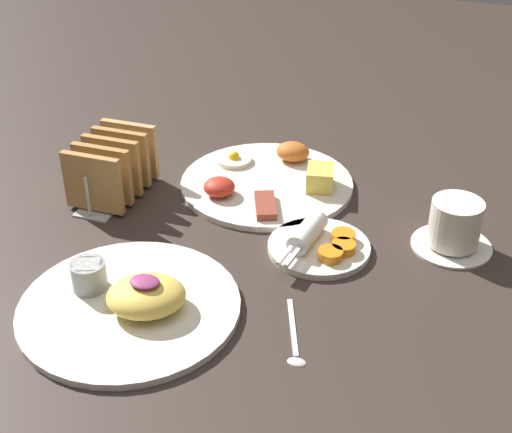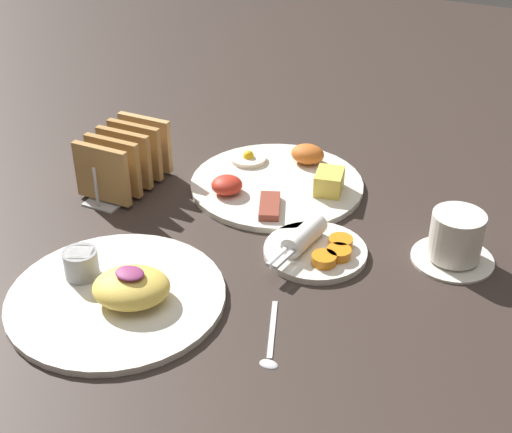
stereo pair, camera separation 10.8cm
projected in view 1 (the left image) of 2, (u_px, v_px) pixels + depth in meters
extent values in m
plane|color=#332823|center=(222.00, 243.00, 1.08)|extent=(3.00, 3.00, 0.00)
cylinder|color=silver|center=(267.00, 183.00, 1.22)|extent=(0.30, 0.30, 0.01)
cube|color=#E5C64C|center=(320.00, 178.00, 1.19)|extent=(0.05, 0.06, 0.04)
ellipsoid|color=#C66023|center=(293.00, 152.00, 1.28)|extent=(0.06, 0.05, 0.03)
cylinder|color=#F4EACC|center=(234.00, 160.00, 1.28)|extent=(0.06, 0.06, 0.01)
sphere|color=yellow|center=(234.00, 157.00, 1.28)|extent=(0.02, 0.02, 0.02)
ellipsoid|color=red|center=(219.00, 187.00, 1.17)|extent=(0.05, 0.05, 0.03)
cube|color=brown|center=(266.00, 205.00, 1.14)|extent=(0.06, 0.08, 0.01)
cylinder|color=silver|center=(319.00, 247.00, 1.06)|extent=(0.15, 0.15, 0.01)
cylinder|color=orange|center=(330.00, 255.00, 1.02)|extent=(0.04, 0.04, 0.01)
cylinder|color=orange|center=(344.00, 247.00, 1.04)|extent=(0.04, 0.04, 0.01)
cylinder|color=orange|center=(343.00, 237.00, 1.06)|extent=(0.04, 0.04, 0.01)
cylinder|color=white|center=(308.00, 233.00, 1.05)|extent=(0.04, 0.09, 0.03)
cube|color=silver|center=(293.00, 257.00, 1.00)|extent=(0.01, 0.05, 0.00)
cube|color=silver|center=(285.00, 255.00, 1.01)|extent=(0.01, 0.05, 0.00)
cylinder|color=silver|center=(130.00, 307.00, 0.94)|extent=(0.29, 0.29, 0.01)
ellipsoid|color=#EAC651|center=(146.00, 296.00, 0.92)|extent=(0.13, 0.12, 0.04)
ellipsoid|color=#8C3366|center=(145.00, 282.00, 0.91)|extent=(0.04, 0.03, 0.01)
cylinder|color=#99999E|center=(89.00, 276.00, 0.96)|extent=(0.05, 0.05, 0.04)
cylinder|color=white|center=(87.00, 266.00, 0.95)|extent=(0.04, 0.04, 0.01)
cube|color=#B7B7BC|center=(116.00, 192.00, 1.20)|extent=(0.06, 0.18, 0.01)
cube|color=#AD7F47|center=(93.00, 183.00, 1.13)|extent=(0.10, 0.01, 0.10)
cube|color=#A67840|center=(103.00, 174.00, 1.15)|extent=(0.10, 0.01, 0.10)
cube|color=#A87A42|center=(112.00, 165.00, 1.18)|extent=(0.10, 0.01, 0.10)
cube|color=#A67840|center=(121.00, 157.00, 1.20)|extent=(0.10, 0.01, 0.10)
cube|color=tan|center=(130.00, 149.00, 1.23)|extent=(0.10, 0.01, 0.10)
cylinder|color=#B7B7BC|center=(87.00, 197.00, 1.12)|extent=(0.01, 0.01, 0.07)
cylinder|color=#B7B7BC|center=(137.00, 151.00, 1.25)|extent=(0.01, 0.01, 0.07)
cylinder|color=silver|center=(451.00, 245.00, 1.07)|extent=(0.12, 0.12, 0.01)
cylinder|color=silver|center=(455.00, 223.00, 1.05)|extent=(0.08, 0.08, 0.07)
cylinder|color=#381E0F|center=(458.00, 205.00, 1.03)|extent=(0.06, 0.06, 0.01)
cube|color=silver|center=(293.00, 325.00, 0.91)|extent=(0.05, 0.11, 0.00)
ellipsoid|color=silver|center=(297.00, 360.00, 0.86)|extent=(0.02, 0.02, 0.01)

